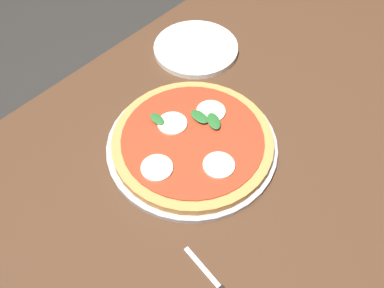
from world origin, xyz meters
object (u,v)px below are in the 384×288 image
(pizza, at_px, (192,141))
(plate_white, at_px, (196,48))
(dining_table, at_px, (226,159))
(serving_tray, at_px, (192,145))

(pizza, relative_size, plate_white, 1.55)
(dining_table, bearing_deg, pizza, 155.59)
(plate_white, bearing_deg, dining_table, -124.17)
(dining_table, bearing_deg, plate_white, 55.83)
(serving_tray, distance_m, pizza, 0.02)
(pizza, distance_m, plate_white, 0.32)
(serving_tray, bearing_deg, dining_table, -25.38)
(pizza, height_order, plate_white, pizza)
(pizza, xyz_separation_m, plate_white, (0.24, 0.20, -0.02))
(dining_table, bearing_deg, serving_tray, 154.62)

